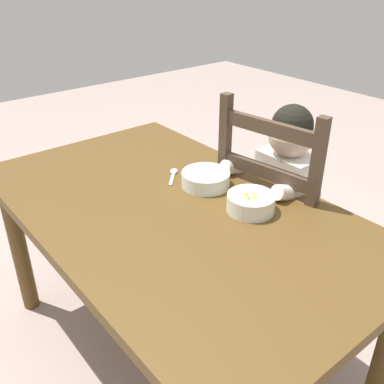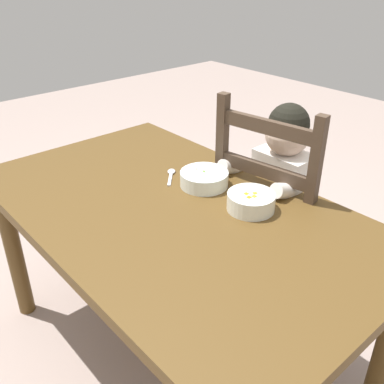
{
  "view_description": "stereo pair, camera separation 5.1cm",
  "coord_description": "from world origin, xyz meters",
  "px_view_note": "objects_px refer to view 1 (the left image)",
  "views": [
    {
      "loc": [
        1.02,
        -0.75,
        1.45
      ],
      "look_at": [
        0.04,
        0.05,
        0.76
      ],
      "focal_mm": 40.81,
      "sensor_mm": 36.0,
      "label": 1
    },
    {
      "loc": [
        0.99,
        -0.79,
        1.45
      ],
      "look_at": [
        0.04,
        0.05,
        0.76
      ],
      "focal_mm": 40.81,
      "sensor_mm": 36.0,
      "label": 2
    }
  ],
  "objects_px": {
    "dining_table": "(173,229)",
    "bowl_of_peas": "(206,178)",
    "dining_chair": "(279,224)",
    "child_figure": "(281,188)",
    "bowl_of_carrots": "(251,202)",
    "spoon": "(173,173)"
  },
  "relations": [
    {
      "from": "dining_chair",
      "to": "bowl_of_carrots",
      "type": "bearing_deg",
      "value": -70.38
    },
    {
      "from": "dining_table",
      "to": "bowl_of_peas",
      "type": "xyz_separation_m",
      "value": [
        -0.04,
        0.18,
        0.12
      ]
    },
    {
      "from": "child_figure",
      "to": "dining_table",
      "type": "bearing_deg",
      "value": -98.49
    },
    {
      "from": "dining_table",
      "to": "child_figure",
      "type": "distance_m",
      "value": 0.48
    },
    {
      "from": "dining_table",
      "to": "bowl_of_peas",
      "type": "bearing_deg",
      "value": 103.25
    },
    {
      "from": "dining_table",
      "to": "bowl_of_peas",
      "type": "distance_m",
      "value": 0.22
    },
    {
      "from": "dining_chair",
      "to": "bowl_of_peas",
      "type": "height_order",
      "value": "dining_chair"
    },
    {
      "from": "child_figure",
      "to": "bowl_of_carrots",
      "type": "distance_m",
      "value": 0.33
    },
    {
      "from": "child_figure",
      "to": "spoon",
      "type": "height_order",
      "value": "child_figure"
    },
    {
      "from": "bowl_of_peas",
      "to": "bowl_of_carrots",
      "type": "height_order",
      "value": "bowl_of_carrots"
    },
    {
      "from": "dining_chair",
      "to": "bowl_of_peas",
      "type": "distance_m",
      "value": 0.41
    },
    {
      "from": "dining_table",
      "to": "child_figure",
      "type": "xyz_separation_m",
      "value": [
        0.07,
        0.47,
        0.03
      ]
    },
    {
      "from": "dining_table",
      "to": "bowl_of_carrots",
      "type": "distance_m",
      "value": 0.29
    },
    {
      "from": "dining_chair",
      "to": "child_figure",
      "type": "distance_m",
      "value": 0.17
    },
    {
      "from": "bowl_of_peas",
      "to": "child_figure",
      "type": "bearing_deg",
      "value": 68.7
    },
    {
      "from": "child_figure",
      "to": "bowl_of_carrots",
      "type": "xyz_separation_m",
      "value": [
        0.11,
        -0.29,
        0.09
      ]
    },
    {
      "from": "bowl_of_carrots",
      "to": "spoon",
      "type": "bearing_deg",
      "value": -174.41
    },
    {
      "from": "bowl_of_peas",
      "to": "spoon",
      "type": "height_order",
      "value": "bowl_of_peas"
    },
    {
      "from": "dining_table",
      "to": "spoon",
      "type": "distance_m",
      "value": 0.26
    },
    {
      "from": "bowl_of_carrots",
      "to": "spoon",
      "type": "xyz_separation_m",
      "value": [
        -0.38,
        -0.04,
        -0.03
      ]
    },
    {
      "from": "child_figure",
      "to": "bowl_of_carrots",
      "type": "bearing_deg",
      "value": -68.7
    },
    {
      "from": "bowl_of_carrots",
      "to": "child_figure",
      "type": "bearing_deg",
      "value": 111.3
    }
  ]
}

